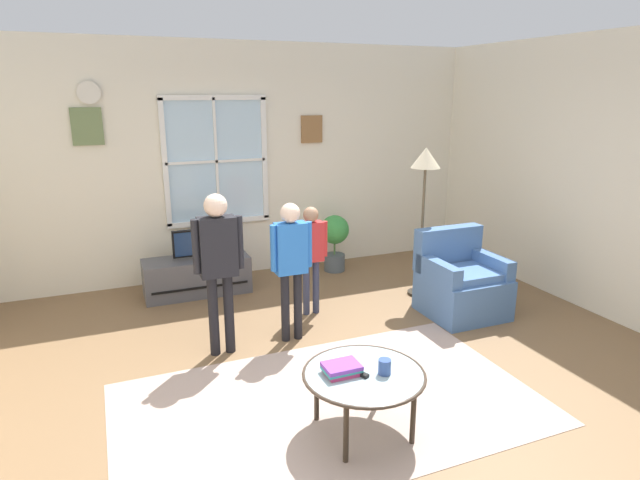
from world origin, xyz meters
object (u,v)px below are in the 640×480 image
at_px(coffee_table, 364,376).
at_px(book_stack, 342,369).
at_px(person_blue_shirt, 291,256).
at_px(armchair, 461,283).
at_px(television, 195,243).
at_px(potted_plant_by_window, 335,237).
at_px(remote_near_books, 359,373).
at_px(person_red_shirt, 311,248).
at_px(floor_lamp, 425,173).
at_px(tv_stand, 197,276).
at_px(cup, 385,367).
at_px(person_black_shirt, 218,256).

xyz_separation_m(coffee_table, book_stack, (-0.14, 0.05, 0.06)).
distance_m(coffee_table, person_blue_shirt, 1.58).
bearing_deg(armchair, television, 146.55).
bearing_deg(potted_plant_by_window, remote_near_books, -111.29).
bearing_deg(person_red_shirt, book_stack, -105.91).
bearing_deg(person_blue_shirt, book_stack, -96.61).
xyz_separation_m(book_stack, remote_near_books, (0.10, -0.06, -0.03)).
xyz_separation_m(potted_plant_by_window, floor_lamp, (0.56, -1.14, 0.96)).
distance_m(tv_stand, potted_plant_by_window, 1.81).
xyz_separation_m(cup, person_red_shirt, (0.30, 2.08, 0.22)).
xyz_separation_m(cup, person_blue_shirt, (-0.09, 1.59, 0.32)).
xyz_separation_m(book_stack, person_red_shirt, (0.56, 1.97, 0.23)).
bearing_deg(tv_stand, coffee_table, -79.30).
bearing_deg(remote_near_books, person_blue_shirt, 87.45).
bearing_deg(tv_stand, person_red_shirt, -45.96).
xyz_separation_m(book_stack, potted_plant_by_window, (1.36, 3.16, -0.04)).
bearing_deg(coffee_table, tv_stand, 100.70).
xyz_separation_m(television, armchair, (2.44, -1.61, -0.28)).
bearing_deg(person_red_shirt, remote_near_books, -102.76).
distance_m(cup, remote_near_books, 0.17).
relative_size(armchair, person_red_shirt, 0.76).
height_order(armchair, person_black_shirt, person_black_shirt).
relative_size(coffee_table, person_red_shirt, 0.73).
xyz_separation_m(television, person_blue_shirt, (0.61, -1.53, 0.21)).
xyz_separation_m(armchair, person_blue_shirt, (-1.83, 0.08, 0.49)).
distance_m(television, person_red_shirt, 1.44).
bearing_deg(floor_lamp, potted_plant_by_window, 115.88).
bearing_deg(coffee_table, book_stack, 160.46).
bearing_deg(person_red_shirt, coffee_table, -101.76).
relative_size(cup, person_red_shirt, 0.09).
xyz_separation_m(tv_stand, potted_plant_by_window, (1.79, 0.15, 0.23)).
bearing_deg(coffee_table, potted_plant_by_window, 69.27).
distance_m(tv_stand, armchair, 2.93).
height_order(book_stack, person_blue_shirt, person_blue_shirt).
height_order(armchair, cup, armchair).
bearing_deg(armchair, person_red_shirt, 158.02).
bearing_deg(potted_plant_by_window, coffee_table, -110.73).
bearing_deg(television, potted_plant_by_window, 5.00).
bearing_deg(potted_plant_by_window, person_red_shirt, -123.76).
bearing_deg(book_stack, armchair, 34.77).
distance_m(television, book_stack, 3.04).
distance_m(remote_near_books, floor_lamp, 2.91).
distance_m(remote_near_books, potted_plant_by_window, 3.45).
bearing_deg(person_black_shirt, television, 88.05).
distance_m(tv_stand, coffee_table, 3.12).
relative_size(coffee_table, book_stack, 3.43).
distance_m(armchair, person_black_shirt, 2.56).
distance_m(tv_stand, person_red_shirt, 1.52).
distance_m(person_blue_shirt, potted_plant_by_window, 2.09).
bearing_deg(television, remote_near_books, -80.00).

